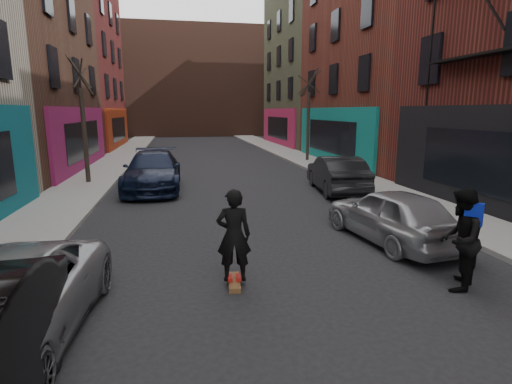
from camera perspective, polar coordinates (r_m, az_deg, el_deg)
name	(u,v)px	position (r m, az deg, el deg)	size (l,w,h in m)	color
sidewalk_left	(123,155)	(31.54, -18.53, 5.04)	(2.50, 84.00, 0.13)	gray
sidewalk_right	(284,152)	(32.34, 4.09, 5.76)	(2.50, 84.00, 0.13)	gray
building_far	(192,83)	(57.24, -9.11, 15.11)	(40.00, 10.00, 14.00)	#47281E
tree_left_far	(82,109)	(19.53, -23.55, 10.80)	(2.00, 2.00, 6.50)	black
tree_right_far	(308,107)	(26.41, 7.51, 11.92)	(2.00, 2.00, 6.80)	black
parked_left_far	(2,305)	(6.84, -32.54, -13.46)	(2.11, 4.57, 1.27)	#92949A
parked_left_end	(153,171)	(17.53, -14.51, 2.96)	(2.27, 5.57, 1.62)	black
parked_right_far	(392,215)	(10.76, 18.81, -3.10)	(1.68, 4.16, 1.42)	#999CA2
parked_right_end	(337,174)	(16.81, 11.45, 2.55)	(1.59, 4.57, 1.51)	black
skateboard	(234,282)	(7.95, -3.13, -12.73)	(0.22, 0.80, 0.10)	brown
skateboarder	(234,235)	(7.61, -3.20, -6.20)	(0.66, 0.43, 1.80)	black
pedestrian	(460,239)	(8.37, 27.14, -6.03)	(1.19, 1.18, 1.93)	black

